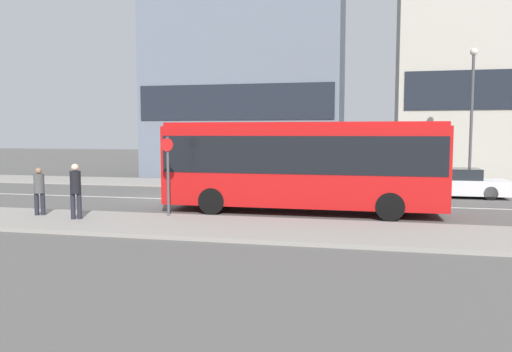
{
  "coord_description": "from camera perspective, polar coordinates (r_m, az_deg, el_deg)",
  "views": [
    {
      "loc": [
        8.46,
        -20.63,
        2.95
      ],
      "look_at": [
        4.31,
        -2.09,
        1.29
      ],
      "focal_mm": 35.0,
      "sensor_mm": 36.0,
      "label": 1
    }
  ],
  "objects": [
    {
      "name": "pedestrian_down_pavement",
      "position": [
        17.22,
        -19.92,
        -1.25
      ],
      "size": [
        0.34,
        0.34,
        1.81
      ],
      "rotation": [
        0.0,
        0.0,
        0.39
      ],
      "color": "#23232D",
      "rests_on": "sidewalk_near"
    },
    {
      "name": "parked_car_0",
      "position": [
        24.5,
        21.52,
        -0.79
      ],
      "size": [
        4.62,
        1.69,
        1.32
      ],
      "color": "silver",
      "rests_on": "ground_plane"
    },
    {
      "name": "city_bus",
      "position": [
        18.42,
        5.26,
        1.73
      ],
      "size": [
        10.09,
        2.62,
        3.31
      ],
      "rotation": [
        0.0,
        0.0,
        -0.06
      ],
      "color": "red",
      "rests_on": "ground_plane"
    },
    {
      "name": "bus_stop_sign",
      "position": [
        17.06,
        -10.05,
        0.7
      ],
      "size": [
        0.44,
        0.12,
        2.68
      ],
      "color": "#4C4C51",
      "rests_on": "sidewalk_near"
    },
    {
      "name": "apartment_block_left_tower",
      "position": [
        34.92,
        -1.12,
        14.61
      ],
      "size": [
        12.95,
        6.71,
        17.57
      ],
      "color": "slate",
      "rests_on": "ground_plane"
    },
    {
      "name": "sidewalk_far",
      "position": [
        28.33,
        -4.82,
        -0.86
      ],
      "size": [
        44.0,
        3.5,
        0.13
      ],
      "color": "gray",
      "rests_on": "ground_plane"
    },
    {
      "name": "street_lamp",
      "position": [
        26.76,
        23.45,
        7.56
      ],
      "size": [
        0.36,
        0.36,
        6.9
      ],
      "color": "#4C4C51",
      "rests_on": "sidewalk_far"
    },
    {
      "name": "lane_centerline",
      "position": [
        22.5,
        -9.6,
        -2.6
      ],
      "size": [
        41.8,
        0.16,
        0.01
      ],
      "color": "silver",
      "rests_on": "ground_plane"
    },
    {
      "name": "pedestrian_near_stop",
      "position": [
        18.54,
        -23.53,
        -1.31
      ],
      "size": [
        0.34,
        0.34,
        1.63
      ],
      "rotation": [
        0.0,
        0.0,
        3.58
      ],
      "color": "#23232D",
      "rests_on": "sidewalk_near"
    },
    {
      "name": "ground_plane",
      "position": [
        22.5,
        -9.6,
        -2.61
      ],
      "size": [
        120.0,
        120.0,
        0.0
      ],
      "primitive_type": "plane",
      "color": "#595654"
    },
    {
      "name": "sidewalk_near",
      "position": [
        16.94,
        -17.65,
        -5.04
      ],
      "size": [
        44.0,
        3.5,
        0.13
      ],
      "color": "gray",
      "rests_on": "ground_plane"
    }
  ]
}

